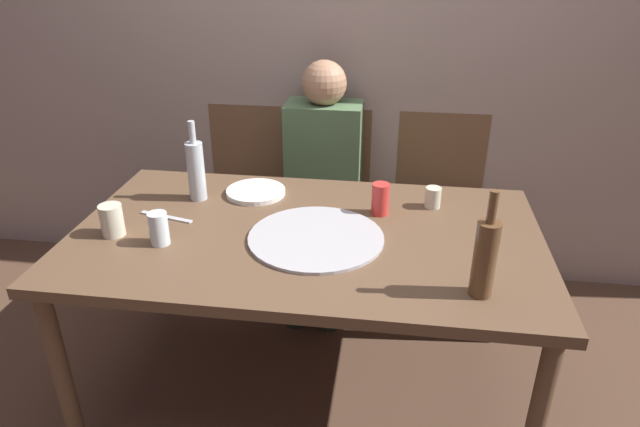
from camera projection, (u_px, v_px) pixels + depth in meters
The scene contains 16 objects.
ground_plane at pixel (308, 387), 2.33m from camera, with size 8.00×8.00×0.00m, color #513828.
back_wall at pixel (340, 23), 2.66m from camera, with size 6.00×0.10×2.60m, color gray.
dining_table at pixel (306, 249), 2.03m from camera, with size 1.66×0.96×0.73m.
pizza_tray at pixel (316, 238), 1.95m from camera, with size 0.47×0.47×0.01m, color #ADADB2.
wine_bottle at pixel (196, 169), 2.20m from camera, with size 0.07×0.07×0.32m.
beer_bottle at pixel (485, 257), 1.60m from camera, with size 0.07×0.07×0.33m.
tumbler_near at pixel (159, 229), 1.90m from camera, with size 0.07×0.07×0.12m, color silver.
tumbler_far at pixel (112, 220), 1.96m from camera, with size 0.08×0.08×0.11m, color beige.
wine_glass at pixel (433, 197), 2.16m from camera, with size 0.06×0.06×0.08m, color beige.
soda_can at pixel (380, 199), 2.10m from camera, with size 0.07×0.07×0.12m, color red.
plate_stack at pixel (256, 192), 2.29m from camera, with size 0.24×0.24×0.02m, color white.
table_knife at pixel (166, 217), 2.10m from camera, with size 0.22×0.02×0.01m, color #B7B7BC.
chair_left at pixel (249, 183), 2.93m from camera, with size 0.44×0.44×0.90m.
chair_middle at pixel (325, 188), 2.88m from camera, with size 0.44×0.44×0.90m.
chair_right at pixel (439, 194), 2.81m from camera, with size 0.44×0.44×0.90m.
guest_in_sweater at pixel (321, 176), 2.69m from camera, with size 0.36×0.56×1.17m.
Camera 1 is at (0.30, -1.74, 1.68)m, focal length 31.57 mm.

